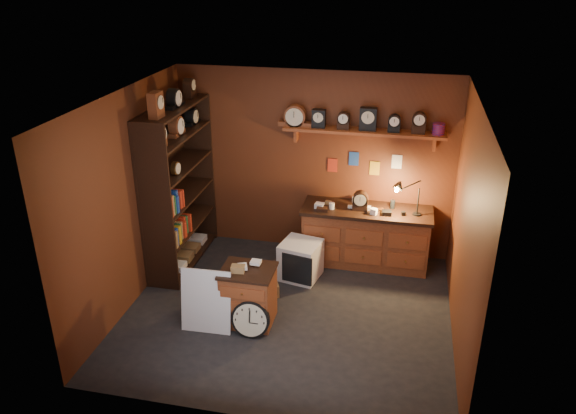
# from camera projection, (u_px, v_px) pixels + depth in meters

# --- Properties ---
(floor) EXTENTS (4.00, 4.00, 0.00)m
(floor) POSITION_uv_depth(u_px,v_px,m) (288.00, 312.00, 7.06)
(floor) COLOR black
(floor) RESTS_ON ground
(room_shell) EXTENTS (4.02, 3.62, 2.71)m
(room_shell) POSITION_uv_depth(u_px,v_px,m) (294.00, 182.00, 6.44)
(room_shell) COLOR #602C16
(room_shell) RESTS_ON ground
(shelving_unit) EXTENTS (0.47, 1.60, 2.58)m
(shelving_unit) POSITION_uv_depth(u_px,v_px,m) (176.00, 181.00, 7.76)
(shelving_unit) COLOR black
(shelving_unit) RESTS_ON ground
(workbench) EXTENTS (1.82, 0.66, 1.36)m
(workbench) POSITION_uv_depth(u_px,v_px,m) (366.00, 233.00, 8.03)
(workbench) COLOR brown
(workbench) RESTS_ON ground
(low_cabinet) EXTENTS (0.63, 0.53, 0.81)m
(low_cabinet) POSITION_uv_depth(u_px,v_px,m) (248.00, 293.00, 6.74)
(low_cabinet) COLOR brown
(low_cabinet) RESTS_ON ground
(big_round_clock) EXTENTS (0.46, 0.16, 0.46)m
(big_round_clock) POSITION_uv_depth(u_px,v_px,m) (251.00, 319.00, 6.55)
(big_round_clock) COLOR black
(big_round_clock) RESTS_ON ground
(white_panel) EXTENTS (0.61, 0.18, 0.80)m
(white_panel) POSITION_uv_depth(u_px,v_px,m) (208.00, 329.00, 6.75)
(white_panel) COLOR silver
(white_panel) RESTS_ON ground
(mini_fridge) EXTENTS (0.60, 0.62, 0.53)m
(mini_fridge) POSITION_uv_depth(u_px,v_px,m) (300.00, 260.00, 7.74)
(mini_fridge) COLOR silver
(mini_fridge) RESTS_ON ground
(floor_box_a) EXTENTS (0.29, 0.26, 0.15)m
(floor_box_a) POSITION_uv_depth(u_px,v_px,m) (217.00, 303.00, 7.12)
(floor_box_a) COLOR olive
(floor_box_a) RESTS_ON ground
(floor_box_b) EXTENTS (0.23, 0.27, 0.13)m
(floor_box_b) POSITION_uv_depth(u_px,v_px,m) (196.00, 310.00, 6.99)
(floor_box_b) COLOR white
(floor_box_b) RESTS_ON ground
(floor_box_c) EXTENTS (0.29, 0.27, 0.17)m
(floor_box_c) POSITION_uv_depth(u_px,v_px,m) (270.00, 290.00, 7.38)
(floor_box_c) COLOR olive
(floor_box_c) RESTS_ON ground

